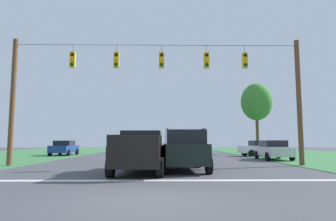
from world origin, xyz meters
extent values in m
plane|color=#47474C|center=(0.00, 0.00, 0.00)|extent=(120.00, 120.00, 0.00)
cube|color=white|center=(0.00, 3.77, 0.00)|extent=(15.25, 0.45, 0.01)
cube|color=white|center=(0.00, 9.77, 0.00)|extent=(2.50, 0.15, 0.01)
cube|color=white|center=(0.00, 16.19, 0.00)|extent=(2.50, 0.15, 0.01)
cube|color=white|center=(0.00, 23.67, 0.00)|extent=(2.50, 0.15, 0.01)
cylinder|color=brown|center=(-8.79, 10.24, 3.84)|extent=(0.30, 0.30, 7.69)
cylinder|color=brown|center=(8.55, 10.24, 3.84)|extent=(0.30, 0.30, 7.69)
cylinder|color=black|center=(-0.12, 10.24, 7.35)|extent=(17.34, 0.02, 0.02)
cylinder|color=black|center=(-5.27, 10.24, 7.12)|extent=(0.02, 0.02, 0.47)
cube|color=yellow|center=(-5.27, 10.24, 6.40)|extent=(0.32, 0.24, 0.95)
cylinder|color=#310503|center=(-5.27, 10.10, 6.70)|extent=(0.20, 0.04, 0.20)
cylinder|color=orange|center=(-5.27, 10.10, 6.40)|extent=(0.20, 0.04, 0.20)
cylinder|color=black|center=(-5.27, 10.10, 6.10)|extent=(0.20, 0.04, 0.20)
cylinder|color=black|center=(-2.60, 10.24, 7.12)|extent=(0.02, 0.02, 0.47)
cube|color=yellow|center=(-2.60, 10.24, 6.40)|extent=(0.32, 0.24, 0.95)
cylinder|color=#310503|center=(-2.60, 10.10, 6.70)|extent=(0.20, 0.04, 0.20)
cylinder|color=orange|center=(-2.60, 10.10, 6.40)|extent=(0.20, 0.04, 0.20)
cylinder|color=black|center=(-2.60, 10.10, 6.10)|extent=(0.20, 0.04, 0.20)
cylinder|color=black|center=(0.16, 10.24, 7.12)|extent=(0.02, 0.02, 0.47)
cube|color=yellow|center=(0.16, 10.24, 6.40)|extent=(0.32, 0.24, 0.95)
cylinder|color=#310503|center=(0.16, 10.10, 6.70)|extent=(0.20, 0.04, 0.20)
cylinder|color=orange|center=(0.16, 10.10, 6.40)|extent=(0.20, 0.04, 0.20)
cylinder|color=black|center=(0.16, 10.10, 6.10)|extent=(0.20, 0.04, 0.20)
cylinder|color=black|center=(2.93, 10.24, 7.12)|extent=(0.02, 0.02, 0.47)
cube|color=yellow|center=(2.93, 10.24, 6.40)|extent=(0.32, 0.24, 0.95)
cylinder|color=#310503|center=(2.93, 10.10, 6.70)|extent=(0.20, 0.04, 0.20)
cylinder|color=orange|center=(2.93, 10.10, 6.40)|extent=(0.20, 0.04, 0.20)
cylinder|color=black|center=(2.93, 10.10, 6.10)|extent=(0.20, 0.04, 0.20)
cylinder|color=black|center=(5.30, 10.24, 7.12)|extent=(0.02, 0.02, 0.47)
cube|color=yellow|center=(5.30, 10.24, 6.40)|extent=(0.32, 0.24, 0.95)
cylinder|color=#310503|center=(5.30, 10.10, 6.70)|extent=(0.20, 0.04, 0.20)
cylinder|color=orange|center=(5.30, 10.10, 6.40)|extent=(0.20, 0.04, 0.20)
cylinder|color=black|center=(5.30, 10.10, 6.10)|extent=(0.20, 0.04, 0.20)
cube|color=black|center=(-0.77, 6.48, 0.82)|extent=(2.20, 5.47, 0.85)
cube|color=black|center=(-0.74, 7.13, 1.60)|extent=(1.92, 1.97, 0.70)
cube|color=black|center=(-1.76, 5.16, 1.48)|extent=(0.19, 2.38, 0.45)
cube|color=black|center=(0.12, 5.10, 1.48)|extent=(0.19, 2.38, 0.45)
cube|color=black|center=(-0.87, 3.83, 1.48)|extent=(1.96, 0.17, 0.45)
cylinder|color=black|center=(-1.70, 8.35, 0.40)|extent=(0.31, 0.81, 0.80)
cylinder|color=black|center=(0.30, 8.28, 0.40)|extent=(0.31, 0.81, 0.80)
cylinder|color=black|center=(-1.84, 4.68, 0.40)|extent=(0.31, 0.81, 0.80)
cylinder|color=black|center=(0.16, 4.61, 0.40)|extent=(0.31, 0.81, 0.80)
cube|color=black|center=(1.30, 7.49, 0.85)|extent=(2.10, 4.86, 0.95)
cube|color=black|center=(1.30, 7.34, 1.66)|extent=(1.90, 3.25, 0.65)
cylinder|color=black|center=(0.45, 7.31, 2.03)|extent=(0.14, 2.72, 0.05)
cylinder|color=black|center=(2.15, 7.36, 2.03)|extent=(0.14, 2.72, 0.05)
cylinder|color=black|center=(0.27, 9.09, 0.38)|extent=(0.28, 0.77, 0.76)
cylinder|color=black|center=(2.22, 9.15, 0.38)|extent=(0.28, 0.77, 0.76)
cylinder|color=black|center=(0.37, 5.83, 0.38)|extent=(0.28, 0.77, 0.76)
cylinder|color=black|center=(2.32, 5.89, 0.38)|extent=(0.28, 0.77, 0.76)
cube|color=silver|center=(9.85, 21.31, 0.67)|extent=(4.45, 2.19, 0.70)
cube|color=black|center=(9.85, 21.31, 1.27)|extent=(2.24, 1.80, 0.50)
cylinder|color=black|center=(8.52, 20.29, 0.32)|extent=(0.66, 0.28, 0.64)
cylinder|color=black|center=(8.36, 22.08, 0.32)|extent=(0.66, 0.28, 0.64)
cylinder|color=black|center=(11.35, 20.55, 0.32)|extent=(0.66, 0.28, 0.64)
cylinder|color=black|center=(11.18, 22.34, 0.32)|extent=(0.66, 0.28, 0.64)
cube|color=silver|center=(8.88, 15.76, 0.67)|extent=(1.93, 4.35, 0.70)
cube|color=black|center=(8.88, 15.76, 1.27)|extent=(1.68, 2.15, 0.50)
cylinder|color=black|center=(9.74, 14.32, 0.32)|extent=(0.24, 0.65, 0.64)
cylinder|color=black|center=(7.94, 14.37, 0.32)|extent=(0.24, 0.65, 0.64)
cylinder|color=black|center=(9.82, 17.15, 0.32)|extent=(0.24, 0.65, 0.64)
cylinder|color=black|center=(8.02, 17.21, 0.32)|extent=(0.24, 0.65, 0.64)
cube|color=navy|center=(-9.91, 23.09, 0.67)|extent=(1.82, 4.31, 0.70)
cube|color=black|center=(-9.91, 23.09, 1.27)|extent=(1.63, 2.11, 0.50)
cylinder|color=black|center=(-9.01, 21.68, 0.32)|extent=(0.22, 0.64, 0.64)
cylinder|color=black|center=(-10.81, 21.67, 0.32)|extent=(0.22, 0.64, 0.64)
cylinder|color=black|center=(-9.02, 24.51, 0.32)|extent=(0.22, 0.64, 0.64)
cylinder|color=black|center=(-10.82, 24.51, 0.32)|extent=(0.22, 0.64, 0.64)
cylinder|color=brown|center=(10.94, 25.95, 2.39)|extent=(0.35, 0.35, 4.78)
ellipsoid|color=#3C8330|center=(10.94, 25.95, 5.95)|extent=(3.52, 3.52, 4.26)
camera|label=1|loc=(0.33, -7.34, 1.45)|focal=31.40mm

